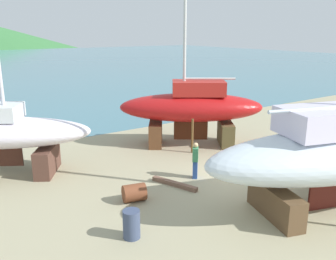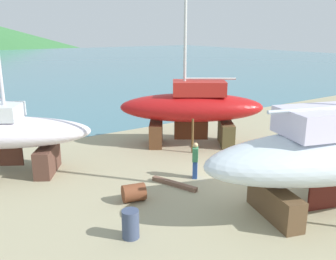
# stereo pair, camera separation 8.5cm
# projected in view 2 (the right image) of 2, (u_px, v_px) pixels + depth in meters

# --- Properties ---
(ground_plane) EXTENTS (46.85, 46.85, 0.00)m
(ground_plane) POSITION_uv_depth(u_px,v_px,m) (266.00, 196.00, 14.39)
(ground_plane) COLOR tan
(sailboat_far_slipway) EXTENTS (8.06, 6.67, 14.47)m
(sailboat_far_slipway) POSITION_uv_depth(u_px,v_px,m) (192.00, 107.00, 20.25)
(sailboat_far_slipway) COLOR brown
(sailboat_far_slipway) RESTS_ON ground
(worker) EXTENTS (0.47, 0.49, 1.63)m
(worker) POSITION_uv_depth(u_px,v_px,m) (195.00, 160.00, 15.90)
(worker) COLOR #294B95
(worker) RESTS_ON ground
(barrel_rust_near) EXTENTS (0.98, 0.85, 0.67)m
(barrel_rust_near) POSITION_uv_depth(u_px,v_px,m) (134.00, 193.00, 13.86)
(barrel_rust_near) COLOR brown
(barrel_rust_near) RESTS_ON ground
(barrel_tipped_right) EXTENTS (0.74, 0.74, 0.93)m
(barrel_tipped_right) POSITION_uv_depth(u_px,v_px,m) (131.00, 224.00, 11.37)
(barrel_tipped_right) COLOR #3B4763
(barrel_tipped_right) RESTS_ON ground
(timber_plank_near) EXTENTS (0.97, 2.10, 0.18)m
(timber_plank_near) POSITION_uv_depth(u_px,v_px,m) (174.00, 184.00, 15.26)
(timber_plank_near) COLOR brown
(timber_plank_near) RESTS_ON ground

